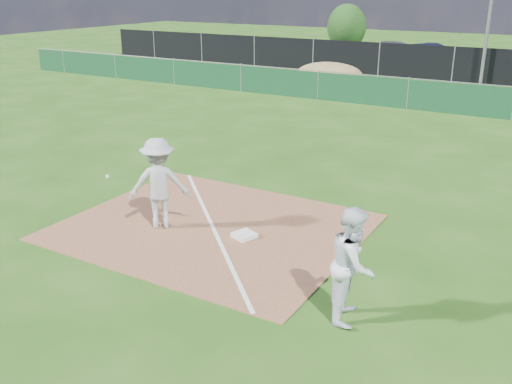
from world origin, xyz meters
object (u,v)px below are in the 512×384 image
(first_base, at_px, (244,235))
(tree_left, at_px, (347,27))
(light_pole, at_px, (491,2))
(runner, at_px, (353,264))
(play_at_first, at_px, (159,183))
(car_mid, at_px, (431,56))
(car_left, at_px, (397,52))

(first_base, xyz_separation_m, tree_left, (-11.00, 32.48, 1.71))
(light_pole, relative_size, runner, 4.41)
(play_at_first, relative_size, car_mid, 0.45)
(car_left, distance_m, car_mid, 2.77)
(light_pole, height_order, tree_left, light_pole)
(light_pole, height_order, play_at_first, light_pole)
(car_mid, bearing_deg, runner, -145.74)
(car_mid, distance_m, tree_left, 10.13)
(runner, bearing_deg, car_left, 3.57)
(car_mid, xyz_separation_m, tree_left, (-7.93, 6.22, 1.04))
(first_base, relative_size, play_at_first, 0.21)
(runner, xyz_separation_m, tree_left, (-13.93, 34.12, 0.86))
(first_base, bearing_deg, car_mid, 96.67)
(first_base, relative_size, tree_left, 0.12)
(light_pole, height_order, car_left, light_pole)
(tree_left, bearing_deg, first_base, -71.29)
(first_base, bearing_deg, light_pole, 88.31)
(light_pole, bearing_deg, tree_left, 137.50)
(play_at_first, distance_m, tree_left, 34.17)
(car_left, relative_size, car_mid, 0.98)
(light_pole, distance_m, car_mid, 6.65)
(first_base, height_order, car_mid, car_mid)
(first_base, distance_m, play_at_first, 2.07)
(light_pole, xyz_separation_m, play_at_first, (-2.45, -22.23, -3.02))
(light_pole, distance_m, car_left, 9.02)
(light_pole, xyz_separation_m, first_base, (-0.64, -21.80, -3.94))
(light_pole, relative_size, car_left, 1.85)
(play_at_first, height_order, runner, play_at_first)
(light_pole, xyz_separation_m, car_left, (-6.17, 5.72, -3.25))
(car_mid, bearing_deg, tree_left, 73.99)
(car_left, bearing_deg, play_at_first, 179.40)
(play_at_first, height_order, car_mid, play_at_first)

